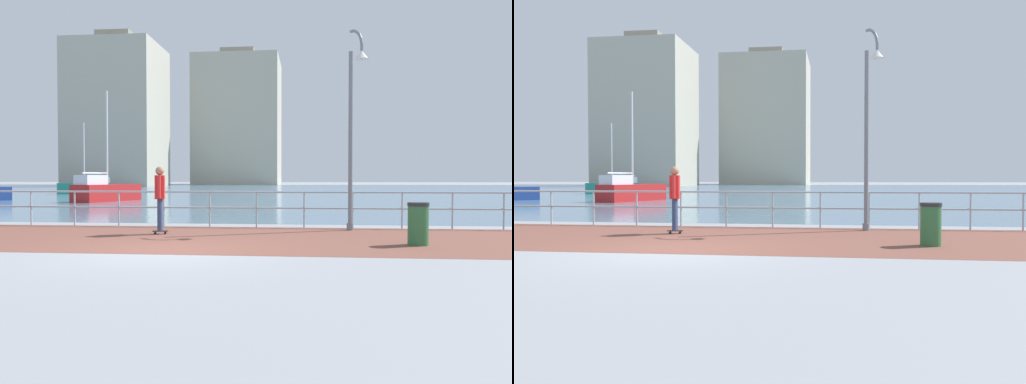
% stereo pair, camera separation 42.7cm
% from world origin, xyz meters
% --- Properties ---
extents(ground, '(220.00, 220.00, 0.00)m').
position_xyz_m(ground, '(0.00, 40.00, 0.00)').
color(ground, gray).
extents(brick_paving, '(28.00, 5.53, 0.01)m').
position_xyz_m(brick_paving, '(0.00, 2.26, 0.00)').
color(brick_paving, brown).
rests_on(brick_paving, ground).
extents(harbor_water, '(180.00, 88.00, 0.00)m').
position_xyz_m(harbor_water, '(0.00, 50.03, 0.00)').
color(harbor_water, slate).
rests_on(harbor_water, ground).
extents(waterfront_railing, '(25.25, 0.06, 1.07)m').
position_xyz_m(waterfront_railing, '(-0.00, 5.03, 0.74)').
color(waterfront_railing, '#9EADB7').
rests_on(waterfront_railing, ground).
extents(lamppost, '(0.52, 0.76, 5.54)m').
position_xyz_m(lamppost, '(4.15, 4.29, 3.06)').
color(lamppost, slate).
rests_on(lamppost, ground).
extents(skateboarder, '(0.41, 0.56, 1.76)m').
position_xyz_m(skateboarder, '(-0.91, 2.94, 1.06)').
color(skateboarder, black).
rests_on(skateboarder, ground).
extents(trash_bin, '(0.46, 0.46, 0.93)m').
position_xyz_m(trash_bin, '(5.29, 1.39, 0.47)').
color(trash_bin, '#2D6638').
rests_on(trash_bin, ground).
extents(sailboat_gray, '(2.95, 5.08, 6.82)m').
position_xyz_m(sailboat_gray, '(-9.52, 20.51, 0.65)').
color(sailboat_gray, '#B21E1E').
rests_on(sailboat_gray, ground).
extents(sailboat_blue, '(4.61, 3.51, 6.36)m').
position_xyz_m(sailboat_blue, '(-16.88, 34.20, 0.61)').
color(sailboat_blue, '#197266').
rests_on(sailboat_blue, ground).
extents(tower_concrete, '(14.68, 13.86, 26.17)m').
position_xyz_m(tower_concrete, '(-29.78, 75.96, 12.26)').
color(tower_concrete, '#B2AD99').
rests_on(tower_concrete, ground).
extents(tower_steel, '(17.45, 15.94, 28.36)m').
position_xyz_m(tower_steel, '(-11.81, 98.55, 13.35)').
color(tower_steel, '#B2AD99').
rests_on(tower_steel, ground).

